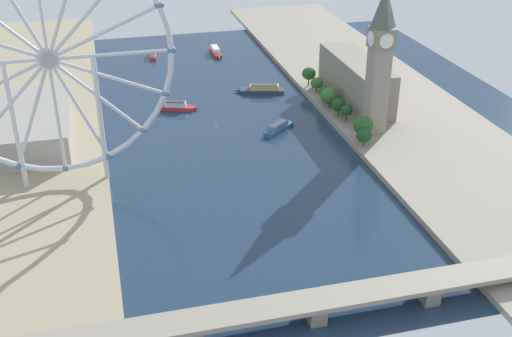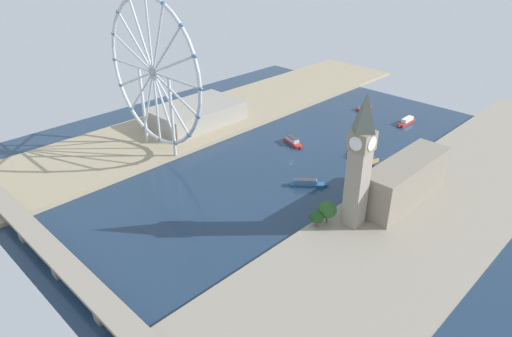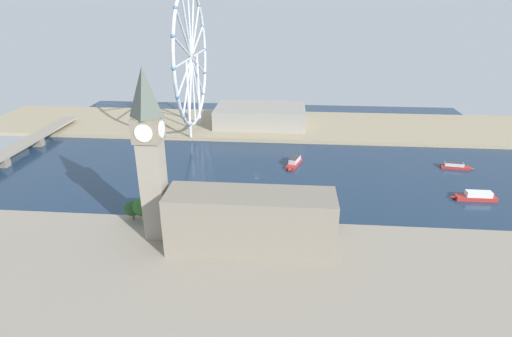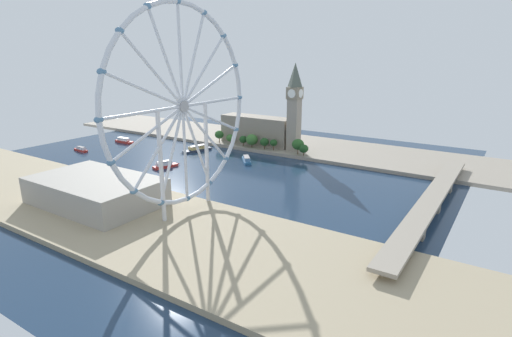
{
  "view_description": "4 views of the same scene",
  "coord_description": "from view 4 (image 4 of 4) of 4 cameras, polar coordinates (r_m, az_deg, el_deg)",
  "views": [
    {
      "loc": [
        64.08,
        347.26,
        152.53
      ],
      "look_at": [
        -4.89,
        78.1,
        7.44
      ],
      "focal_mm": 44.83,
      "sensor_mm": 36.0,
      "label": 1
    },
    {
      "loc": [
        -200.89,
        242.85,
        159.15
      ],
      "look_at": [
        -18.07,
        56.9,
        21.57
      ],
      "focal_mm": 32.09,
      "sensor_mm": 36.0,
      "label": 2
    },
    {
      "loc": [
        -252.41,
        -20.43,
        111.15
      ],
      "look_at": [
        -15.44,
        -0.9,
        11.15
      ],
      "focal_mm": 28.92,
      "sensor_mm": 36.0,
      "label": 3
    },
    {
      "loc": [
        253.35,
        218.36,
        94.38
      ],
      "look_at": [
        20.28,
        66.29,
        13.9
      ],
      "focal_mm": 28.62,
      "sensor_mm": 36.0,
      "label": 4
    }
  ],
  "objects": [
    {
      "name": "tour_boat_3",
      "position": [
        457.05,
        -17.93,
        3.72
      ],
      "size": [
        5.85,
        27.09,
        5.54
      ],
      "rotation": [
        0.0,
        0.0,
        1.57
      ],
      "color": "#B22D28",
      "rests_on": "ground_plane"
    },
    {
      "name": "tour_boat_1",
      "position": [
        359.7,
        -1.34,
        1.27
      ],
      "size": [
        23.57,
        21.31,
        5.23
      ],
      "rotation": [
        0.0,
        0.0,
        3.86
      ],
      "color": "#235684",
      "rests_on": "ground_plane"
    },
    {
      "name": "river_bridge",
      "position": [
        270.88,
        23.28,
        -4.22
      ],
      "size": [
        203.41,
        12.47,
        8.09
      ],
      "color": "gray",
      "rests_on": "ground_plane"
    },
    {
      "name": "tree_row_embankment",
      "position": [
        393.74,
        0.75,
        3.87
      ],
      "size": [
        12.02,
        106.31,
        14.17
      ],
      "color": "#513823",
      "rests_on": "riverbank_left"
    },
    {
      "name": "riverbank_right",
      "position": [
        276.87,
        -22.35,
        -4.74
      ],
      "size": [
        90.0,
        520.0,
        3.0
      ],
      "primitive_type": "cube",
      "color": "tan",
      "rests_on": "ground_plane"
    },
    {
      "name": "tour_boat_0",
      "position": [
        349.98,
        -12.57,
        0.5
      ],
      "size": [
        24.53,
        12.06,
        5.9
      ],
      "rotation": [
        0.0,
        0.0,
        2.83
      ],
      "color": "#B22D28",
      "rests_on": "ground_plane"
    },
    {
      "name": "parliament_block",
      "position": [
        417.16,
        0.16,
        5.42
      ],
      "size": [
        22.0,
        75.7,
        27.66
      ],
      "primitive_type": "cube",
      "color": "gray",
      "rests_on": "riverbank_left"
    },
    {
      "name": "riverbank_left",
      "position": [
        434.56,
        2.12,
        3.78
      ],
      "size": [
        90.0,
        520.0,
        3.0
      ],
      "primitive_type": "cube",
      "color": "gray",
      "rests_on": "ground_plane"
    },
    {
      "name": "ground_plane",
      "position": [
        347.52,
        -7.35,
        0.24
      ],
      "size": [
        391.41,
        391.41,
        0.0
      ],
      "primitive_type": "plane",
      "color": "#1E334C"
    },
    {
      "name": "ferris_wheel",
      "position": [
        232.75,
        -10.2,
        8.41
      ],
      "size": [
        113.9,
        3.2,
        117.84
      ],
      "color": "silver",
      "rests_on": "riverbank_right"
    },
    {
      "name": "tour_boat_2",
      "position": [
        433.66,
        -23.3,
        2.48
      ],
      "size": [
        7.17,
        22.34,
        4.56
      ],
      "rotation": [
        0.0,
        0.0,
        4.58
      ],
      "color": "#B22D28",
      "rests_on": "ground_plane"
    },
    {
      "name": "tour_boat_4",
      "position": [
        402.46,
        -8.2,
        2.75
      ],
      "size": [
        34.26,
        14.76,
        5.69
      ],
      "rotation": [
        0.0,
        0.0,
        6.03
      ],
      "color": "#2D384C",
      "rests_on": "ground_plane"
    },
    {
      "name": "clock_tower",
      "position": [
        383.67,
        5.39,
        8.69
      ],
      "size": [
        12.91,
        12.91,
        81.28
      ],
      "color": "gray",
      "rests_on": "riverbank_left"
    },
    {
      "name": "riverside_hall",
      "position": [
        270.96,
        -21.5,
        -2.92
      ],
      "size": [
        49.9,
        79.69,
        16.37
      ],
      "primitive_type": "cube",
      "color": "gray",
      "rests_on": "riverbank_right"
    }
  ]
}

